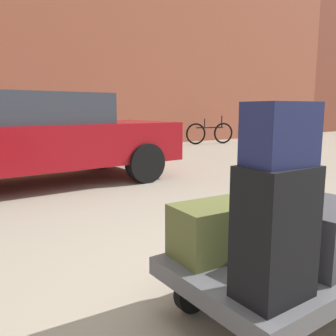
{
  "coord_description": "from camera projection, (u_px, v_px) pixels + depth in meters",
  "views": [
    {
      "loc": [
        -1.67,
        -1.21,
        1.18
      ],
      "look_at": [
        0.0,
        1.2,
        0.69
      ],
      "focal_mm": 37.92,
      "sensor_mm": 36.0,
      "label": 1
    }
  ],
  "objects": [
    {
      "name": "building_facade_brick",
      "position": [
        60.0,
        11.0,
        10.38
      ],
      "size": [
        24.0,
        1.2,
        8.04
      ],
      "primitive_type": "cube",
      "color": "brown",
      "rests_on": "ground_plane"
    },
    {
      "name": "suitcase_black_center",
      "position": [
        275.0,
        233.0,
        1.56
      ],
      "size": [
        0.34,
        0.24,
        0.6
      ],
      "primitive_type": "cube",
      "rotation": [
        0.0,
        0.0,
        -0.01
      ],
      "color": "black",
      "rests_on": "luggage_cart"
    },
    {
      "name": "bollard_kerb_near",
      "position": [
        128.0,
        141.0,
        9.23
      ],
      "size": [
        0.25,
        0.25,
        0.7
      ],
      "primitive_type": "cylinder",
      "color": "#72665B",
      "rests_on": "ground_plane"
    },
    {
      "name": "bollard_kerb_mid",
      "position": [
        178.0,
        139.0,
        10.13
      ],
      "size": [
        0.25,
        0.25,
        0.7
      ],
      "primitive_type": "cylinder",
      "color": "#72665B",
      "rests_on": "ground_plane"
    },
    {
      "name": "duffel_bag_navy_topmost_pile",
      "position": [
        280.0,
        134.0,
        1.49
      ],
      "size": [
        0.3,
        0.22,
        0.27
      ],
      "primitive_type": "cube",
      "rotation": [
        0.0,
        0.0,
        -0.09
      ],
      "color": "#191E47",
      "rests_on": "suitcase_black_center"
    },
    {
      "name": "duffel_bag_charcoal_stacked_top",
      "position": [
        325.0,
        233.0,
        1.97
      ],
      "size": [
        0.59,
        0.41,
        0.32
      ],
      "primitive_type": "cube",
      "rotation": [
        0.0,
        0.0,
        0.1
      ],
      "color": "#2D2D33",
      "rests_on": "luggage_cart"
    },
    {
      "name": "parked_car",
      "position": [
        34.0,
        137.0,
        5.48
      ],
      "size": [
        4.34,
        2.0,
        1.42
      ],
      "color": "maroon",
      "rests_on": "ground_plane"
    },
    {
      "name": "duffel_bag_olive_front_left",
      "position": [
        227.0,
        227.0,
        2.08
      ],
      "size": [
        0.68,
        0.35,
        0.3
      ],
      "primitive_type": "cube",
      "rotation": [
        0.0,
        0.0,
        -0.07
      ],
      "color": "#4C5128",
      "rests_on": "luggage_cart"
    },
    {
      "name": "bicycle_leaning",
      "position": [
        210.0,
        133.0,
        12.13
      ],
      "size": [
        1.71,
        0.52,
        0.96
      ],
      "color": "black",
      "rests_on": "ground_plane"
    },
    {
      "name": "ground_plane",
      "position": [
        283.0,
        309.0,
        2.11
      ],
      "size": [
        60.0,
        60.0,
        0.0
      ],
      "primitive_type": "plane",
      "color": "gray"
    },
    {
      "name": "building_facade_side",
      "position": [
        301.0,
        59.0,
        17.42
      ],
      "size": [
        12.0,
        1.0,
        7.24
      ],
      "primitive_type": "cube",
      "color": "brown",
      "rests_on": "ground_plane"
    },
    {
      "name": "luggage_cart",
      "position": [
        285.0,
        266.0,
        2.07
      ],
      "size": [
        1.33,
        0.86,
        0.34
      ],
      "color": "#4C4C51",
      "rests_on": "ground_plane"
    }
  ]
}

